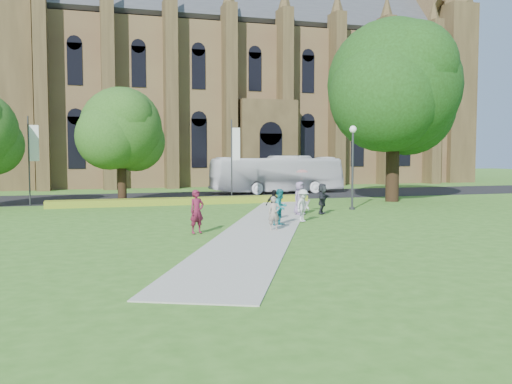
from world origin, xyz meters
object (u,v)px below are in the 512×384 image
object	(u,v)px
tour_coach	(277,174)
pedestrian_0	(197,212)
large_tree	(394,86)
streetlamp	(353,157)

from	to	relation	value
tour_coach	pedestrian_0	size ratio (longest dim) A/B	6.14
large_tree	pedestrian_0	distance (m)	22.11
streetlamp	pedestrian_0	bearing A→B (deg)	-146.12
large_tree	pedestrian_0	world-z (taller)	large_tree
streetlamp	large_tree	bearing A→B (deg)	39.29
large_tree	tour_coach	distance (m)	13.40
streetlamp	tour_coach	xyz separation A→B (m)	(0.22, 14.83, -1.64)
large_tree	tour_coach	bearing A→B (deg)	117.05
streetlamp	tour_coach	world-z (taller)	streetlamp
large_tree	streetlamp	bearing A→B (deg)	-140.71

